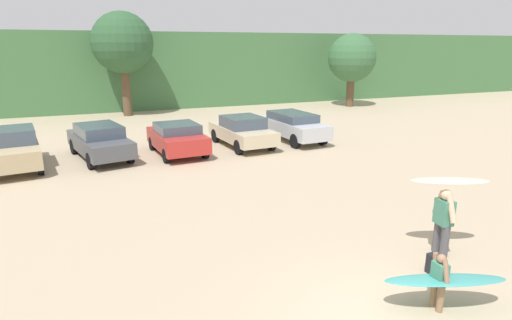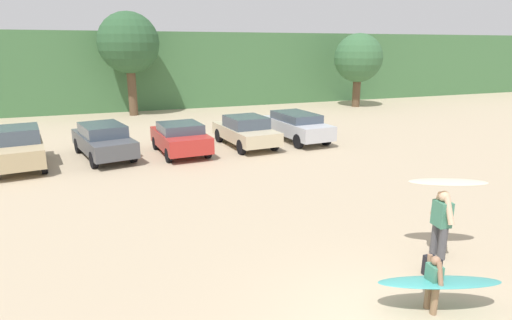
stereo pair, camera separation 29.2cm
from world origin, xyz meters
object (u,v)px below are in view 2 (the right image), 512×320
(parked_car_dark_gray, at_px, (103,140))
(backpack_dropped, at_px, (432,267))
(parked_car_champagne, at_px, (245,131))
(parked_car_red, at_px, (180,137))
(surfboard_teal, at_px, (440,282))
(parked_car_tan, at_px, (18,147))
(surfboard_cream, at_px, (448,182))
(parked_car_silver, at_px, (297,125))
(person_adult, at_px, (441,220))
(person_child, at_px, (433,281))

(parked_car_dark_gray, height_order, backpack_dropped, parked_car_dark_gray)
(parked_car_dark_gray, xyz_separation_m, parked_car_champagne, (6.67, -0.16, -0.02))
(parked_car_red, relative_size, parked_car_champagne, 0.90)
(surfboard_teal, relative_size, backpack_dropped, 5.34)
(parked_car_tan, height_order, surfboard_cream, surfboard_cream)
(parked_car_champagne, distance_m, parked_car_silver, 2.94)
(parked_car_dark_gray, bearing_deg, parked_car_red, -111.01)
(parked_car_tan, bearing_deg, parked_car_silver, -95.56)
(parked_car_dark_gray, distance_m, backpack_dropped, 14.72)
(surfboard_cream, xyz_separation_m, surfboard_teal, (-1.76, -1.76, -1.21))
(person_adult, bearing_deg, parked_car_champagne, -80.58)
(parked_car_red, relative_size, backpack_dropped, 9.10)
(surfboard_teal, bearing_deg, parked_car_silver, -86.59)
(parked_car_tan, xyz_separation_m, parked_car_silver, (12.92, 0.55, -0.04))
(parked_car_dark_gray, relative_size, parked_car_red, 1.21)
(parked_car_dark_gray, relative_size, parked_car_silver, 1.04)
(parked_car_dark_gray, relative_size, backpack_dropped, 11.00)
(parked_car_silver, xyz_separation_m, backpack_dropped, (-3.30, -13.37, -0.60))
(surfboard_teal, bearing_deg, parked_car_dark_gray, -49.66)
(parked_car_tan, distance_m, parked_car_red, 6.66)
(surfboard_cream, bearing_deg, backpack_dropped, 61.67)
(person_adult, xyz_separation_m, person_child, (-1.73, -1.65, -0.28))
(person_child, height_order, surfboard_cream, surfboard_cream)
(parked_car_champagne, relative_size, surfboard_cream, 2.45)
(person_adult, relative_size, surfboard_teal, 0.68)
(person_child, distance_m, backpack_dropped, 1.41)
(surfboard_teal, bearing_deg, backpack_dropped, -109.25)
(parked_car_dark_gray, relative_size, surfboard_cream, 2.66)
(parked_car_silver, bearing_deg, person_adult, 164.64)
(person_child, relative_size, backpack_dropped, 2.53)
(parked_car_tan, distance_m, person_adult, 16.00)
(person_adult, bearing_deg, parked_car_silver, -93.71)
(parked_car_tan, relative_size, person_adult, 2.73)
(parked_car_dark_gray, distance_m, surfboard_cream, 14.53)
(parked_car_dark_gray, xyz_separation_m, backpack_dropped, (6.30, -13.29, -0.58))
(parked_car_dark_gray, height_order, parked_car_champagne, parked_car_dark_gray)
(parked_car_red, distance_m, backpack_dropped, 13.13)
(surfboard_cream, relative_size, surfboard_teal, 0.77)
(parked_car_tan, relative_size, parked_car_silver, 0.94)
(surfboard_cream, bearing_deg, person_adult, 48.39)
(parked_car_red, distance_m, parked_car_champagne, 3.35)
(parked_car_silver, relative_size, person_child, 4.20)
(parked_car_champagne, bearing_deg, parked_car_dark_gray, 84.07)
(surfboard_teal, height_order, backpack_dropped, surfboard_teal)
(parked_car_red, xyz_separation_m, surfboard_cream, (3.89, -12.05, 1.06))
(parked_car_champagne, height_order, backpack_dropped, parked_car_champagne)
(parked_car_red, bearing_deg, person_adult, -166.78)
(parked_car_silver, height_order, backpack_dropped, parked_car_silver)
(backpack_dropped, bearing_deg, parked_car_dark_gray, 115.38)
(person_adult, bearing_deg, surfboard_teal, 53.64)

